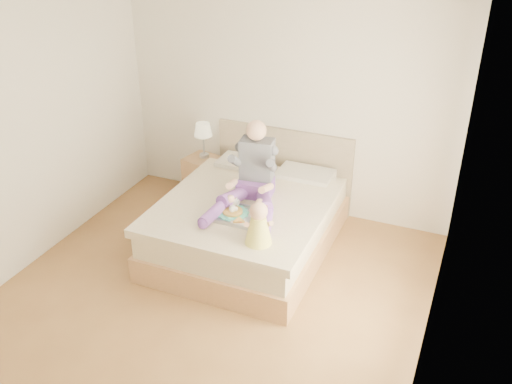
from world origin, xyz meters
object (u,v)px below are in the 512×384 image
at_px(nightstand, 204,177).
at_px(baby, 258,226).
at_px(adult, 252,179).
at_px(bed, 251,219).
at_px(tray, 242,214).

distance_m(nightstand, baby, 2.20).
xyz_separation_m(adult, baby, (0.37, -0.72, -0.08)).
bearing_deg(baby, nightstand, 103.88).
distance_m(bed, tray, 0.56).
height_order(nightstand, adult, adult).
distance_m(nightstand, adult, 1.50).
bearing_deg(tray, bed, 102.30).
relative_size(tray, baby, 1.22).
bearing_deg(baby, adult, 89.58).
distance_m(bed, nightstand, 1.28).
height_order(bed, baby, baby).
distance_m(bed, baby, 1.02).
relative_size(bed, nightstand, 4.16).
bearing_deg(tray, baby, -47.56).
bearing_deg(tray, adult, 97.61).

